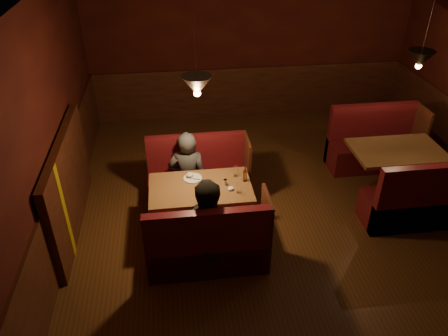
{
  "coord_description": "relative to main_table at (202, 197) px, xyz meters",
  "views": [
    {
      "loc": [
        -1.53,
        -4.42,
        3.86
      ],
      "look_at": [
        -0.95,
        0.1,
        0.95
      ],
      "focal_mm": 35.0,
      "sensor_mm": 36.0,
      "label": 1
    }
  ],
  "objects": [
    {
      "name": "room",
      "position": [
        0.95,
        -0.06,
        0.52
      ],
      "size": [
        6.02,
        7.02,
        2.92
      ],
      "color": "#462512",
      "rests_on": "ground"
    },
    {
      "name": "main_table",
      "position": [
        0.0,
        0.0,
        0.0
      ],
      "size": [
        1.3,
        0.79,
        0.91
      ],
      "color": "#4E2B12",
      "rests_on": "ground"
    },
    {
      "name": "main_bench_far",
      "position": [
        0.01,
        0.74,
        -0.23
      ],
      "size": [
        1.43,
        0.51,
        0.97
      ],
      "color": "#480A0A",
      "rests_on": "ground"
    },
    {
      "name": "main_bench_near",
      "position": [
        0.01,
        -0.74,
        -0.23
      ],
      "size": [
        1.43,
        0.51,
        0.97
      ],
      "color": "#480A0A",
      "rests_on": "ground"
    },
    {
      "name": "second_table",
      "position": [
        2.86,
        0.52,
        0.0
      ],
      "size": [
        1.29,
        0.83,
        0.73
      ],
      "color": "#4E2B12",
      "rests_on": "ground"
    },
    {
      "name": "second_bench_far",
      "position": [
        2.89,
        1.29,
        -0.21
      ],
      "size": [
        1.43,
        0.53,
        1.02
      ],
      "color": "#480A0A",
      "rests_on": "ground"
    },
    {
      "name": "second_bench_near",
      "position": [
        2.89,
        -0.25,
        -0.21
      ],
      "size": [
        1.43,
        0.53,
        1.02
      ],
      "color": "#480A0A",
      "rests_on": "ground"
    },
    {
      "name": "diner_a",
      "position": [
        -0.15,
        0.64,
        0.21
      ],
      "size": [
        0.57,
        0.4,
        1.49
      ],
      "primitive_type": "imported",
      "rotation": [
        0.0,
        0.0,
        3.06
      ],
      "color": "#383838",
      "rests_on": "ground"
    },
    {
      "name": "diner_b",
      "position": [
        0.05,
        -0.68,
        0.24
      ],
      "size": [
        0.91,
        0.82,
        1.55
      ],
      "primitive_type": "imported",
      "rotation": [
        0.0,
        0.0,
        0.36
      ],
      "color": "black",
      "rests_on": "ground"
    }
  ]
}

